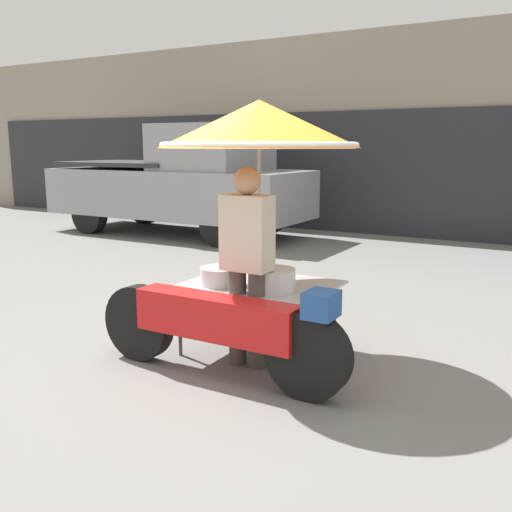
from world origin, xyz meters
The scene contains 5 objects.
ground_plane centered at (0.00, 0.00, 0.00)m, with size 36.00×36.00×0.00m, color slate.
shopfront_building centered at (0.00, 8.16, 1.94)m, with size 28.00×2.06×3.90m.
vendor_motorcycle_cart centered at (0.16, 0.25, 1.54)m, with size 2.13×1.62×2.08m.
vendor_person centered at (0.24, 0.02, 0.88)m, with size 0.38×0.22×1.57m.
pickup_truck centered at (-4.35, 5.27, 1.01)m, with size 5.22×1.96×2.12m.
Camera 1 is at (2.45, -3.69, 1.73)m, focal length 40.00 mm.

